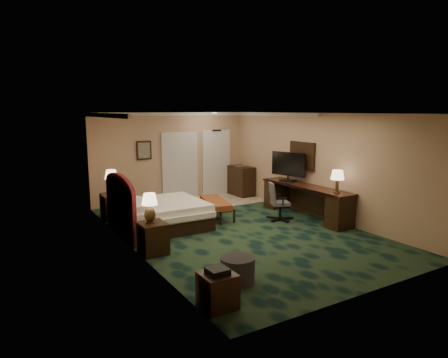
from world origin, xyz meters
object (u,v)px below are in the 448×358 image
ottoman (237,269)px  tv (288,167)px  minibar (241,181)px  lamp_near (150,208)px  nightstand_far (113,207)px  side_table (218,290)px  bed_bench (215,209)px  bed (162,215)px  desk (305,201)px  desk_chair (280,202)px  nightstand_near (153,238)px  lamp_far (112,182)px

ottoman → tv: (3.67, 3.17, 1.04)m
minibar → lamp_near: bearing=-141.0°
nightstand_far → side_table: bearing=-90.2°
minibar → side_table: bearing=-125.7°
bed_bench → ottoman: size_ratio=2.51×
bed → lamp_near: 1.86m
desk → desk_chair: bearing=174.1°
bed → nightstand_near: bearing=-117.5°
bed_bench → desk: size_ratio=0.49×
lamp_near → bed_bench: bearing=34.3°
bed → bed_bench: size_ratio=1.37×
bed → tv: size_ratio=1.88×
lamp_near → minibar: lamp_near is taller
desk → bed: bearing=164.1°
nightstand_far → desk: 4.98m
nightstand_far → bed_bench: 2.63m
nightstand_far → desk_chair: 4.29m
ottoman → side_table: 0.94m
bed_bench → desk_chair: (1.32, -1.02, 0.25)m
nightstand_far → minibar: (4.42, 0.74, 0.16)m
nightstand_near → minibar: bearing=39.3°
minibar → bed_bench: bearing=-136.5°
ottoman → desk_chair: size_ratio=0.58×
nightstand_near → lamp_far: 3.01m
nightstand_near → lamp_far: size_ratio=0.99×
ottoman → desk: desk is taller
bed_bench → lamp_near: bearing=-132.0°
ottoman → desk: 4.43m
bed → tv: bearing=-5.0°
bed → desk: desk is taller
bed_bench → minibar: bearing=57.3°
bed_bench → tv: bearing=3.2°
nightstand_near → desk: size_ratio=0.21×
lamp_far → side_table: size_ratio=1.22×
nightstand_near → bed_bench: 2.83m
desk → nightstand_far: bearing=151.7°
nightstand_far → lamp_near: size_ratio=1.12×
nightstand_near → desk: bearing=6.8°
bed → side_table: bearing=-101.2°
nightstand_far → nightstand_near: bearing=-90.3°
bed → lamp_far: lamp_far is taller
lamp_near → ottoman: lamp_near is taller
bed_bench → bed: bearing=-163.6°
bed_bench → desk: bearing=-14.1°
bed → nightstand_far: nightstand_far is taller
nightstand_far → lamp_far: (0.01, 0.05, 0.64)m
ottoman → nightstand_far: bearing=98.3°
nightstand_far → desk_chair: size_ratio=0.67×
nightstand_near → minibar: 5.73m
lamp_near → bed_bench: size_ratio=0.41×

